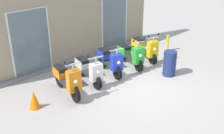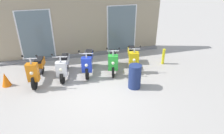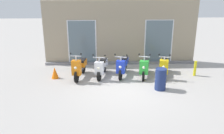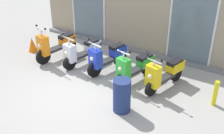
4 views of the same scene
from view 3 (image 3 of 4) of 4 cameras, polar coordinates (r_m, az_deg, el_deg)
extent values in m
plane|color=#A8A39E|center=(9.96, 3.17, -5.12)|extent=(40.00, 40.00, 0.00)
cube|color=gray|center=(12.71, 1.96, 8.05)|extent=(7.80, 0.30, 3.25)
cube|color=slate|center=(12.87, 1.96, 0.97)|extent=(7.80, 0.20, 0.12)
cube|color=silver|center=(12.66, -6.96, 5.66)|extent=(1.46, 0.04, 2.30)
cube|color=slate|center=(12.64, -6.97, 5.64)|extent=(1.34, 0.02, 2.22)
cube|color=silver|center=(12.93, 10.75, 5.75)|extent=(1.46, 0.04, 2.30)
cube|color=slate|center=(12.91, 10.78, 5.73)|extent=(1.34, 0.02, 2.22)
cylinder|color=black|center=(10.58, -8.26, -2.20)|extent=(0.18, 0.54, 0.54)
cylinder|color=black|center=(11.59, -6.70, -0.18)|extent=(0.18, 0.54, 0.54)
cube|color=#2D2D30|center=(11.05, -7.46, -0.66)|extent=(0.38, 0.73, 0.09)
cube|color=orange|center=(10.48, -8.29, -0.17)|extent=(0.42, 0.31, 0.65)
sphere|color=#F2EFCC|center=(10.35, -8.51, -0.20)|extent=(0.12, 0.12, 0.12)
cube|color=orange|center=(11.41, -6.88, 0.96)|extent=(0.39, 0.57, 0.28)
cube|color=black|center=(11.33, -6.96, 1.57)|extent=(0.34, 0.52, 0.11)
cylinder|color=silver|center=(10.35, -8.41, 2.02)|extent=(0.06, 0.06, 0.23)
cylinder|color=silver|center=(10.32, -8.43, 2.54)|extent=(0.45, 0.12, 0.04)
sphere|color=black|center=(10.23, -7.24, 3.03)|extent=(0.07, 0.07, 0.07)
sphere|color=black|center=(10.36, -9.66, 3.11)|extent=(0.07, 0.07, 0.07)
cylinder|color=black|center=(10.68, -3.01, -2.06)|extent=(0.21, 0.47, 0.45)
cylinder|color=black|center=(11.70, -1.84, -0.09)|extent=(0.21, 0.47, 0.45)
cube|color=#2D2D30|center=(11.15, -2.40, -0.55)|extent=(0.39, 0.73, 0.09)
cube|color=white|center=(10.59, -2.99, -0.28)|extent=(0.42, 0.31, 0.56)
sphere|color=#F2EFCC|center=(10.46, -3.15, -0.31)|extent=(0.12, 0.12, 0.12)
cube|color=white|center=(11.52, -1.95, 1.01)|extent=(0.40, 0.57, 0.28)
cube|color=black|center=(11.44, -2.00, 1.62)|extent=(0.35, 0.52, 0.11)
cylinder|color=silver|center=(10.47, -3.03, 1.68)|extent=(0.06, 0.06, 0.24)
cylinder|color=silver|center=(10.44, -3.04, 2.21)|extent=(0.52, 0.14, 0.04)
sphere|color=black|center=(10.36, -1.64, 2.67)|extent=(0.07, 0.07, 0.07)
sphere|color=black|center=(10.47, -4.44, 2.80)|extent=(0.07, 0.07, 0.07)
cylinder|color=black|center=(10.72, 1.99, -1.78)|extent=(0.22, 0.52, 0.51)
cylinder|color=black|center=(11.71, 3.01, 0.08)|extent=(0.22, 0.52, 0.51)
cube|color=#2D2D30|center=(11.18, 2.53, -0.33)|extent=(0.42, 0.71, 0.09)
cube|color=#1E38C6|center=(10.64, 2.06, 0.02)|extent=(0.43, 0.33, 0.57)
sphere|color=#F2EFCC|center=(10.51, 1.92, 0.00)|extent=(0.12, 0.12, 0.12)
cube|color=#1E38C6|center=(11.52, 2.95, 1.41)|extent=(0.42, 0.58, 0.28)
cube|color=black|center=(11.44, 2.92, 2.01)|extent=(0.38, 0.53, 0.11)
cylinder|color=silver|center=(10.52, 2.08, 1.91)|extent=(0.06, 0.06, 0.21)
cylinder|color=silver|center=(10.50, 2.09, 2.34)|extent=(0.50, 0.17, 0.04)
sphere|color=black|center=(10.43, 3.48, 2.77)|extent=(0.07, 0.07, 0.07)
sphere|color=black|center=(10.52, 0.72, 2.95)|extent=(0.07, 0.07, 0.07)
cylinder|color=black|center=(10.77, 7.35, -1.97)|extent=(0.20, 0.48, 0.47)
cylinder|color=black|center=(11.79, 7.85, -0.07)|extent=(0.20, 0.48, 0.47)
cube|color=#2D2D30|center=(11.24, 7.63, -0.50)|extent=(0.42, 0.72, 0.09)
cube|color=green|center=(10.68, 7.46, -0.10)|extent=(0.43, 0.33, 0.60)
sphere|color=#F2EFCC|center=(10.54, 7.40, -0.12)|extent=(0.12, 0.12, 0.12)
cube|color=green|center=(11.61, 7.86, 0.96)|extent=(0.42, 0.58, 0.28)
cube|color=black|center=(11.53, 7.88, 1.55)|extent=(0.37, 0.53, 0.11)
cylinder|color=silver|center=(10.56, 7.55, 1.90)|extent=(0.06, 0.06, 0.22)
cylinder|color=silver|center=(10.53, 7.57, 2.38)|extent=(0.45, 0.15, 0.04)
sphere|color=black|center=(10.49, 8.82, 2.82)|extent=(0.07, 0.07, 0.07)
sphere|color=black|center=(10.52, 6.37, 2.99)|extent=(0.07, 0.07, 0.07)
cylinder|color=black|center=(11.00, 11.82, -1.85)|extent=(0.22, 0.45, 0.44)
cylinder|color=black|center=(12.06, 12.04, 0.06)|extent=(0.22, 0.45, 0.44)
cube|color=#2D2D30|center=(11.50, 11.97, -0.38)|extent=(0.44, 0.75, 0.09)
cube|color=yellow|center=(10.91, 11.96, 0.03)|extent=(0.43, 0.33, 0.62)
sphere|color=#F2EFCC|center=(10.77, 11.95, 0.00)|extent=(0.12, 0.12, 0.12)
cube|color=yellow|center=(11.87, 12.12, 1.31)|extent=(0.43, 0.58, 0.28)
cube|color=black|center=(11.79, 12.16, 1.90)|extent=(0.38, 0.53, 0.11)
cylinder|color=silver|center=(10.79, 12.10, 1.92)|extent=(0.06, 0.06, 0.18)
cylinder|color=silver|center=(10.77, 12.13, 2.28)|extent=(0.45, 0.16, 0.04)
sphere|color=black|center=(10.74, 13.38, 2.69)|extent=(0.07, 0.07, 0.07)
sphere|color=black|center=(10.75, 10.95, 2.88)|extent=(0.07, 0.07, 0.07)
cone|color=orange|center=(11.22, -13.19, -1.30)|extent=(0.32, 0.32, 0.52)
cylinder|color=yellow|center=(11.82, 18.78, -0.31)|extent=(0.12, 0.12, 0.70)
cylinder|color=navy|center=(9.93, 11.25, -2.80)|extent=(0.44, 0.44, 0.88)
camera|label=1|loc=(6.60, -55.14, 11.94)|focal=43.75mm
camera|label=2|loc=(3.29, -5.17, 16.25)|focal=32.08mm
camera|label=4|loc=(6.37, 53.17, 14.56)|focal=45.67mm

